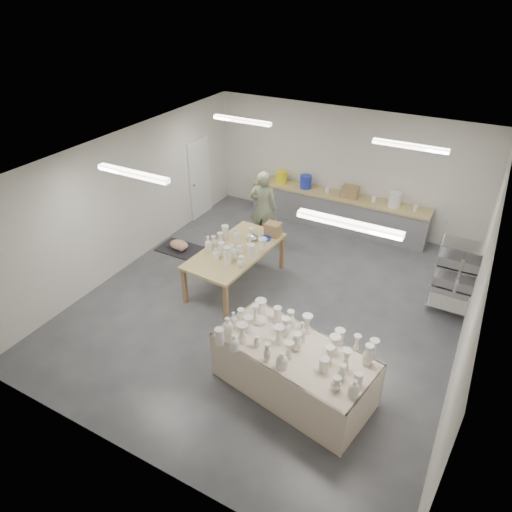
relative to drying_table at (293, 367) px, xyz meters
The scene contains 9 objects.
room 2.89m from the drying_table, 125.78° to the left, with size 8.00×8.02×3.00m.
back_counter 5.71m from the drying_table, 103.32° to the left, with size 4.60×0.60×1.24m.
wire_shelf 3.81m from the drying_table, 59.96° to the left, with size 0.88×0.48×1.80m.
drying_table is the anchor object (origin of this frame).
work_table 3.11m from the drying_table, 136.12° to the left, with size 1.29×2.36×1.22m.
rug 5.00m from the drying_table, 147.74° to the left, with size 1.00×0.70×0.02m, color black.
cat 4.96m from the drying_table, 147.75° to the left, with size 0.50×0.37×0.21m.
potter 4.75m from the drying_table, 123.45° to the left, with size 0.67×0.44×1.84m, color gray.
red_stool 4.96m from the drying_table, 121.73° to the left, with size 0.35×0.35×0.30m.
Camera 1 is at (3.22, -6.61, 5.68)m, focal length 32.00 mm.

